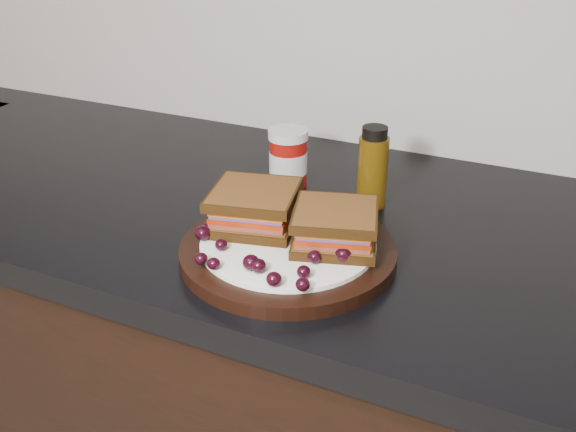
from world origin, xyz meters
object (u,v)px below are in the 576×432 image
object	(u,v)px
plate	(288,251)
sandwich_left	(254,207)
condiment_jar	(288,158)
oil_bottle	(373,167)

from	to	relation	value
plate	sandwich_left	size ratio (longest dim) A/B	2.51
sandwich_left	condiment_jar	size ratio (longest dim) A/B	1.20
plate	oil_bottle	size ratio (longest dim) A/B	2.27
plate	oil_bottle	world-z (taller)	oil_bottle
sandwich_left	condiment_jar	bearing A→B (deg)	88.15
oil_bottle	condiment_jar	bearing A→B (deg)	174.20
sandwich_left	oil_bottle	size ratio (longest dim) A/B	0.90
plate	condiment_jar	distance (m)	0.23
plate	sandwich_left	world-z (taller)	sandwich_left
sandwich_left	oil_bottle	distance (m)	0.20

